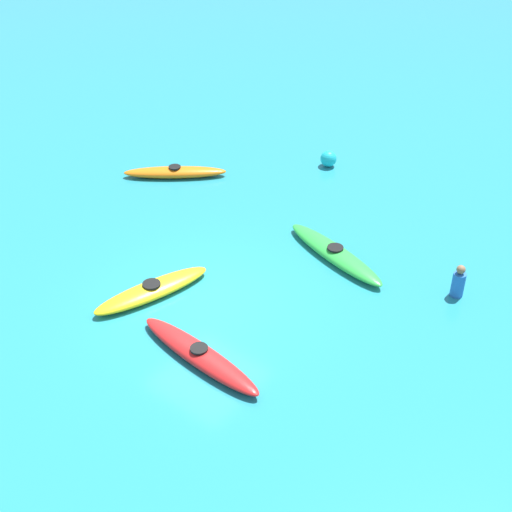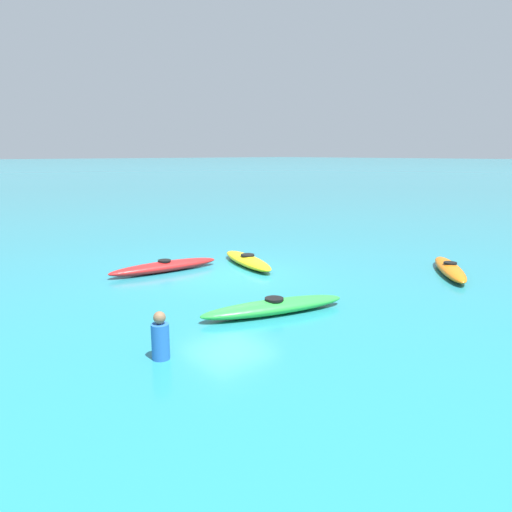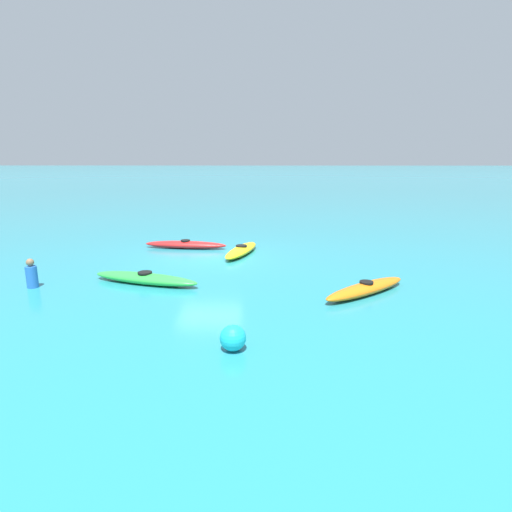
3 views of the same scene
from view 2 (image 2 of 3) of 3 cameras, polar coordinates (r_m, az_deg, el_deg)
The scene contains 6 objects.
ground_plane at distance 14.73m, azimuth -3.30°, elevation -2.18°, with size 600.00×600.00×0.00m, color teal.
kayak_orange at distance 15.86m, azimuth 21.68°, elevation -1.40°, with size 2.52×2.91×0.37m.
kayak_green at distance 11.18m, azimuth 2.13°, elevation -5.93°, with size 1.70×3.58×0.37m.
kayak_red at distance 15.30m, azimuth -10.63°, elevation -1.21°, with size 1.00×3.60×0.37m.
kayak_yellow at distance 15.87m, azimuth -0.99°, elevation -0.53°, with size 3.20×1.54×0.37m.
person_near_shore at distance 8.90m, azimuth -11.11°, elevation -9.40°, with size 0.45×0.45×0.88m.
Camera 2 is at (11.21, -8.86, 3.59)m, focal length 34.26 mm.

